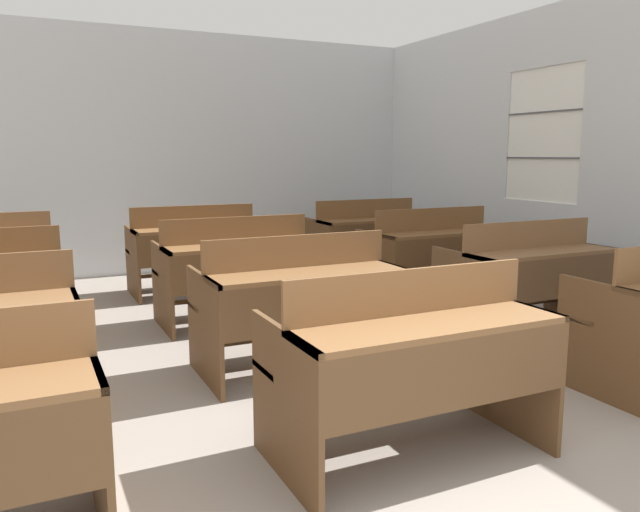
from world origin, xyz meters
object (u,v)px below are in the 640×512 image
object	(u,v)px
bench_third_center	(237,267)
bench_back_center	(195,247)
bench_front_center	(411,359)
bench_second_center	(299,299)
bench_second_right	(528,274)
bench_third_right	(432,251)
bench_back_right	(366,236)

from	to	relation	value
bench_third_center	bench_back_center	xyz separation A→B (m)	(-0.03, 1.34, 0.00)
bench_front_center	bench_third_center	world-z (taller)	same
bench_second_center	bench_second_right	xyz separation A→B (m)	(2.03, 0.01, 0.00)
bench_third_center	bench_third_right	world-z (taller)	same
bench_third_center	bench_front_center	bearing A→B (deg)	-90.39
bench_front_center	bench_back_center	bearing A→B (deg)	90.12
bench_back_center	bench_third_center	bearing A→B (deg)	-88.84
bench_third_right	bench_front_center	bearing A→B (deg)	-127.30
bench_front_center	bench_back_center	distance (m)	4.04
bench_front_center	bench_back_center	xyz separation A→B (m)	(-0.01, 4.04, 0.00)
bench_front_center	bench_second_right	world-z (taller)	same
bench_third_center	bench_back_center	world-z (taller)	same
bench_second_center	bench_back_right	distance (m)	3.36
bench_third_right	bench_back_center	world-z (taller)	same
bench_second_center	bench_front_center	bearing A→B (deg)	-90.39
bench_front_center	bench_third_right	bearing A→B (deg)	52.70
bench_front_center	bench_back_right	xyz separation A→B (m)	(2.06, 4.03, 0.00)
bench_second_right	bench_second_center	bearing A→B (deg)	-179.85
bench_second_center	bench_third_right	distance (m)	2.44
bench_second_right	bench_third_center	xyz separation A→B (m)	(-2.03, 1.34, 0.00)
bench_back_right	bench_third_center	bearing A→B (deg)	-146.99
bench_front_center	bench_third_right	world-z (taller)	same
bench_back_right	bench_second_center	bearing A→B (deg)	-127.50
bench_third_center	bench_third_right	distance (m)	2.03
bench_second_center	bench_back_right	xyz separation A→B (m)	(2.05, 2.67, 0.00)
bench_third_right	bench_back_right	bearing A→B (deg)	89.84
bench_second_center	bench_third_center	distance (m)	1.34
bench_second_center	bench_back_center	size ratio (longest dim) A/B	1.00
bench_second_center	bench_back_right	bearing A→B (deg)	52.50
bench_third_right	bench_second_right	bearing A→B (deg)	-90.34
bench_front_center	bench_back_center	world-z (taller)	same
bench_second_center	bench_back_right	world-z (taller)	same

